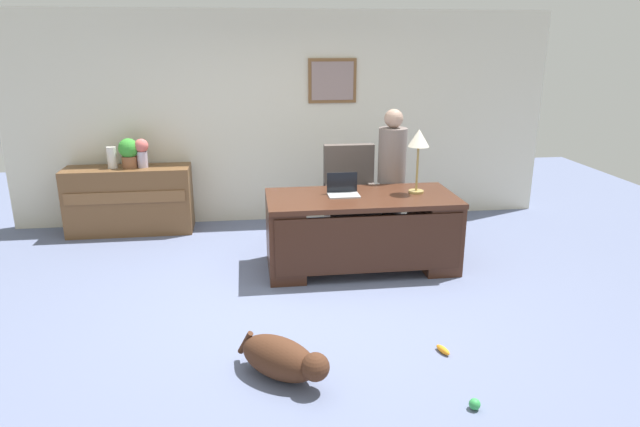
% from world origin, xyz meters
% --- Properties ---
extents(ground_plane, '(12.00, 12.00, 0.00)m').
position_xyz_m(ground_plane, '(0.00, 0.00, 0.00)').
color(ground_plane, slate).
extents(back_wall, '(7.00, 0.16, 2.70)m').
position_xyz_m(back_wall, '(0.00, 2.60, 1.35)').
color(back_wall, beige).
rests_on(back_wall, ground_plane).
extents(desk, '(1.96, 0.91, 0.79)m').
position_xyz_m(desk, '(0.65, 0.71, 0.43)').
color(desk, '#422316').
rests_on(desk, ground_plane).
extents(credenza, '(1.52, 0.50, 0.83)m').
position_xyz_m(credenza, '(-1.98, 2.25, 0.42)').
color(credenza, brown).
rests_on(credenza, ground_plane).
extents(armchair, '(0.60, 0.59, 1.14)m').
position_xyz_m(armchair, '(0.70, 1.60, 0.50)').
color(armchair, '#564C47').
rests_on(armchair, ground_plane).
extents(person_standing, '(0.32, 0.32, 1.60)m').
position_xyz_m(person_standing, '(1.13, 1.37, 0.82)').
color(person_standing, '#262323').
rests_on(person_standing, ground_plane).
extents(dog_lying, '(0.67, 0.65, 0.30)m').
position_xyz_m(dog_lying, '(-0.31, -1.23, 0.16)').
color(dog_lying, '#472819').
rests_on(dog_lying, ground_plane).
extents(laptop, '(0.32, 0.22, 0.23)m').
position_xyz_m(laptop, '(0.47, 0.81, 0.84)').
color(laptop, '#B2B5BA').
rests_on(laptop, desk).
extents(desk_lamp, '(0.22, 0.22, 0.67)m').
position_xyz_m(desk_lamp, '(1.25, 0.79, 1.32)').
color(desk_lamp, '#9E8447').
rests_on(desk_lamp, desk).
extents(vase_with_flowers, '(0.17, 0.17, 0.35)m').
position_xyz_m(vase_with_flowers, '(-1.78, 2.25, 1.03)').
color(vase_with_flowers, '#BEB1C8').
rests_on(vase_with_flowers, credenza).
extents(vase_empty, '(0.12, 0.12, 0.26)m').
position_xyz_m(vase_empty, '(-2.14, 2.25, 0.96)').
color(vase_empty, silver).
rests_on(vase_empty, credenza).
extents(potted_plant, '(0.24, 0.24, 0.36)m').
position_xyz_m(potted_plant, '(-1.93, 2.25, 1.03)').
color(potted_plant, brown).
rests_on(potted_plant, credenza).
extents(dog_toy_ball, '(0.08, 0.08, 0.08)m').
position_xyz_m(dog_toy_ball, '(0.92, -1.76, 0.04)').
color(dog_toy_ball, green).
rests_on(dog_toy_ball, ground_plane).
extents(dog_toy_bone, '(0.10, 0.16, 0.05)m').
position_xyz_m(dog_toy_bone, '(0.95, -1.06, 0.03)').
color(dog_toy_bone, orange).
rests_on(dog_toy_bone, ground_plane).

